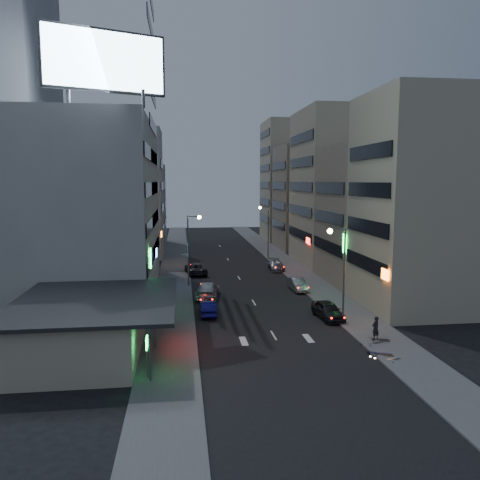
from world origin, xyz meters
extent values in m
plane|color=black|center=(0.00, 0.00, 0.00)|extent=(180.00, 180.00, 0.00)
cube|color=#4C4C4F|center=(-8.00, 30.00, 0.06)|extent=(4.00, 120.00, 0.12)
cube|color=#4C4C4F|center=(8.00, 30.00, 0.06)|extent=(4.00, 120.00, 0.12)
cube|color=tan|center=(-14.00, 2.00, 1.80)|extent=(8.00, 12.00, 3.60)
cube|color=black|center=(-13.00, 2.00, 3.75)|extent=(11.00, 13.00, 0.25)
cube|color=black|center=(-8.90, 2.00, 3.10)|extent=(0.12, 4.00, 0.90)
cube|color=#FF1E14|center=(-8.82, 2.00, 3.10)|extent=(0.04, 3.70, 0.70)
cube|color=#A8A8A4|center=(-17.00, 20.00, 9.00)|extent=(14.00, 24.00, 18.00)
cube|color=gray|center=(-26.00, 23.00, 17.00)|extent=(10.00, 14.00, 34.00)
cube|color=tan|center=(15.00, 10.50, 10.00)|extent=(10.00, 11.00, 20.00)
cube|color=gray|center=(15.50, 22.00, 8.00)|extent=(11.00, 12.00, 16.00)
cube|color=tan|center=(15.00, 35.00, 11.00)|extent=(10.00, 14.00, 22.00)
cube|color=#A8A8A4|center=(-15.50, 45.00, 10.00)|extent=(11.00, 10.00, 20.00)
cube|color=gray|center=(-16.00, 58.00, 7.50)|extent=(12.00, 10.00, 15.00)
cube|color=gray|center=(15.50, 50.00, 9.00)|extent=(11.00, 12.00, 18.00)
cube|color=tan|center=(16.00, 64.00, 12.00)|extent=(12.00, 12.00, 24.00)
cylinder|color=#595B60|center=(-16.00, 10.00, 18.75)|extent=(0.30, 0.30, 1.50)
cylinder|color=#595B60|center=(-10.00, 10.00, 18.75)|extent=(0.30, 0.30, 1.50)
cube|color=black|center=(-13.00, 10.00, 21.70)|extent=(9.52, 3.75, 5.00)
cube|color=#ADD7E7|center=(-12.92, 9.79, 21.70)|extent=(9.04, 3.34, 4.60)
cylinder|color=#595B60|center=(6.30, 6.00, 4.12)|extent=(0.16, 0.16, 8.00)
cylinder|color=#595B60|center=(5.60, 6.00, 8.02)|extent=(1.40, 0.10, 0.10)
sphere|color=#FFD88C|center=(5.00, 6.00, 7.92)|extent=(0.44, 0.44, 0.44)
cylinder|color=#595B60|center=(-6.30, 22.00, 4.12)|extent=(0.16, 0.16, 8.00)
cylinder|color=#595B60|center=(-5.60, 22.00, 8.02)|extent=(1.40, 0.10, 0.10)
sphere|color=#FFD88C|center=(-5.00, 22.00, 7.92)|extent=(0.44, 0.44, 0.44)
cylinder|color=#595B60|center=(6.30, 40.00, 4.12)|extent=(0.16, 0.16, 8.00)
cylinder|color=#595B60|center=(5.60, 40.00, 8.02)|extent=(1.40, 0.10, 0.10)
sphere|color=#FFD88C|center=(5.00, 40.00, 7.92)|extent=(0.44, 0.44, 0.44)
imported|color=black|center=(5.60, 7.84, 0.76)|extent=(2.19, 4.60, 1.52)
imported|color=#A8ACB1|center=(5.60, 18.55, 0.68)|extent=(1.60, 4.17, 1.36)
imported|color=#2C2B31|center=(-5.27, 29.01, 0.74)|extent=(2.99, 5.55, 1.48)
imported|color=gray|center=(5.60, 30.41, 0.66)|extent=(2.03, 4.64, 1.33)
imported|color=navy|center=(-4.77, 10.24, 0.65)|extent=(1.38, 3.95, 1.30)
imported|color=#AEB0B7|center=(-4.42, 16.71, 0.79)|extent=(3.10, 5.73, 1.58)
imported|color=black|center=(7.32, 1.73, 1.02)|extent=(0.78, 0.67, 1.80)
camera|label=1|loc=(-7.01, -30.64, 11.98)|focal=35.00mm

